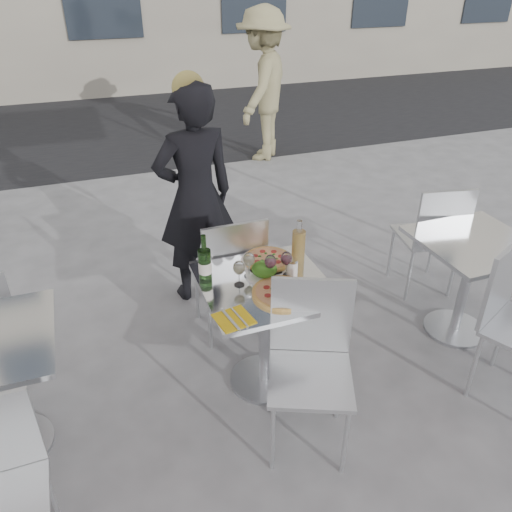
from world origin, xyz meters
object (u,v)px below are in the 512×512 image
object	(u,v)px
pedestrian_b	(263,86)
salad_plate	(264,270)
carafe	(298,247)
main_table	(265,313)
wineglass_white_b	(249,260)
chair_far	(231,269)
napkin_right	(325,294)
side_chair_rfar	(434,232)
wineglass_red_b	(286,259)
wineglass_red_a	(270,262)
side_table_right	(470,268)
pizza_near	(282,293)
chair_near	(310,353)
wine_bottle	(205,264)
pizza_far	(268,260)
wineglass_white_a	(239,269)
woman_diner	(195,197)
napkin_left	(234,319)
sugar_shaker	(292,267)

from	to	relation	value
pedestrian_b	salad_plate	xyz separation A→B (m)	(-1.50, -3.99, -0.17)
pedestrian_b	carafe	xyz separation A→B (m)	(-1.26, -3.93, -0.09)
main_table	wineglass_white_b	bearing A→B (deg)	119.59
chair_far	carafe	size ratio (longest dim) A/B	3.28
napkin_right	side_chair_rfar	bearing A→B (deg)	19.76
pedestrian_b	napkin_right	size ratio (longest dim) A/B	9.34
wineglass_red_b	napkin_right	world-z (taller)	wineglass_red_b
chair_far	wineglass_red_a	size ratio (longest dim) A/B	6.05
side_table_right	pizza_near	distance (m)	1.47
chair_near	wine_bottle	xyz separation A→B (m)	(-0.40, 0.58, 0.30)
napkin_right	wineglass_white_b	bearing A→B (deg)	126.67
chair_far	napkin_right	bearing A→B (deg)	113.90
wineglass_red_a	wineglass_red_b	distance (m)	0.10
chair_near	wineglass_white_b	distance (m)	0.63
pizza_far	wineglass_white_a	bearing A→B (deg)	-143.95
woman_diner	carafe	world-z (taller)	woman_diner
chair_near	side_chair_rfar	distance (m)	1.75
wineglass_white_b	pizza_near	bearing A→B (deg)	-65.14
wineglass_red_a	napkin_left	xyz separation A→B (m)	(-0.32, -0.29, -0.11)
carafe	side_table_right	bearing A→B (deg)	-6.47
wine_bottle	napkin_left	xyz separation A→B (m)	(0.04, -0.40, -0.11)
main_table	chair_far	size ratio (longest dim) A/B	0.79
side_chair_rfar	wineglass_red_a	size ratio (longest dim) A/B	5.98
chair_far	wineglass_red_a	xyz separation A→B (m)	(0.10, -0.47, 0.30)
pizza_near	pedestrian_b	bearing A→B (deg)	70.63
main_table	wineglass_white_a	xyz separation A→B (m)	(-0.14, 0.04, 0.32)
side_table_right	wineglass_red_a	world-z (taller)	wineglass_red_a
salad_plate	sugar_shaker	distance (m)	0.16
sugar_shaker	wineglass_white_b	distance (m)	0.26
chair_far	napkin_right	size ratio (longest dim) A/B	4.63
main_table	woman_diner	world-z (taller)	woman_diner
chair_near	pizza_near	distance (m)	0.36
pizza_far	pizza_near	bearing A→B (deg)	-98.35
side_table_right	side_chair_rfar	distance (m)	0.50
side_chair_rfar	pedestrian_b	xyz separation A→B (m)	(-0.05, 3.58, 0.40)
chair_far	side_chair_rfar	xyz separation A→B (m)	(1.63, -0.01, -0.01)
chair_near	napkin_left	xyz separation A→B (m)	(-0.36, 0.18, 0.19)
pizza_near	pizza_far	distance (m)	0.35
main_table	chair_far	bearing A→B (deg)	95.47
main_table	woman_diner	xyz separation A→B (m)	(-0.12, 1.13, 0.30)
wineglass_red_a	wineglass_red_b	xyz separation A→B (m)	(0.10, 0.00, 0.00)
pizza_near	side_chair_rfar	bearing A→B (deg)	22.37
napkin_left	napkin_right	xyz separation A→B (m)	(0.54, 0.04, 0.00)
sugar_shaker	wineglass_white_b	world-z (taller)	wineglass_white_b
chair_near	sugar_shaker	xyz separation A→B (m)	(0.09, 0.46, 0.24)
side_chair_rfar	chair_near	bearing A→B (deg)	42.91
main_table	side_chair_rfar	bearing A→B (deg)	17.47
pizza_near	wine_bottle	bearing A→B (deg)	142.27
pizza_far	wine_bottle	distance (m)	0.43
salad_plate	wineglass_white_b	size ratio (longest dim) A/B	1.40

